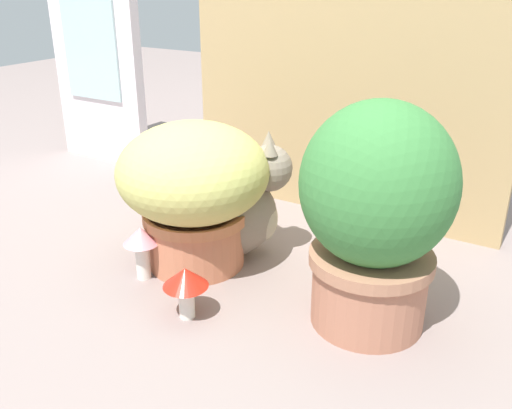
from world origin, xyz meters
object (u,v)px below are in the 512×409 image
at_px(leafy_planter, 376,211).
at_px(mushroom_ornament_pink, 141,242).
at_px(grass_planter, 194,187).
at_px(mushroom_ornament_red, 186,282).
at_px(cat, 230,209).

distance_m(leafy_planter, mushroom_ornament_pink, 0.53).
xyz_separation_m(grass_planter, mushroom_ornament_red, (0.12, -0.19, -0.11)).
bearing_deg(cat, grass_planter, -120.33).
bearing_deg(leafy_planter, mushroom_ornament_pink, -167.95).
xyz_separation_m(mushroom_ornament_red, mushroom_ornament_pink, (-0.18, 0.07, 0.01)).
relative_size(mushroom_ornament_red, mushroom_ornament_pink, 0.88).
xyz_separation_m(leafy_planter, mushroom_ornament_pink, (-0.50, -0.11, -0.15)).
relative_size(grass_planter, leafy_planter, 0.77).
bearing_deg(leafy_planter, mushroom_ornament_red, -150.61).
height_order(cat, mushroom_ornament_pink, cat).
height_order(grass_planter, mushroom_ornament_pink, grass_planter).
bearing_deg(mushroom_ornament_red, grass_planter, 121.91).
height_order(cat, mushroom_ornament_red, cat).
bearing_deg(mushroom_ornament_pink, leafy_planter, 12.05).
bearing_deg(grass_planter, leafy_planter, -1.84).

